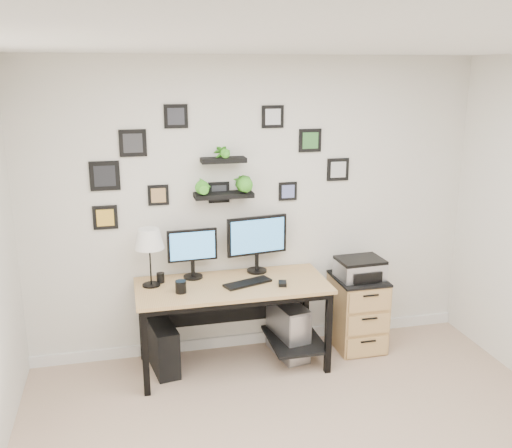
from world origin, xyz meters
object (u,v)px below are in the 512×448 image
object	(u,v)px
table_lamp	(149,240)
printer	(360,268)
monitor_right	(257,239)
pc_tower_black	(164,348)
file_cabinet	(357,312)
mug	(181,287)
desk	(236,296)
pc_tower_grey	(288,329)
monitor_left	(192,250)

from	to	relation	value
table_lamp	printer	world-z (taller)	table_lamp
monitor_right	pc_tower_black	world-z (taller)	monitor_right
pc_tower_black	file_cabinet	xyz separation A→B (m)	(1.77, 0.05, 0.13)
monitor_right	mug	world-z (taller)	monitor_right
desk	monitor_right	bearing A→B (deg)	40.73
monitor_right	mug	bearing A→B (deg)	-155.00
desk	file_cabinet	xyz separation A→B (m)	(1.14, 0.06, -0.29)
monitor_right	printer	xyz separation A→B (m)	(0.91, -0.15, -0.29)
pc_tower_grey	printer	xyz separation A→B (m)	(0.66, 0.00, 0.52)
mug	desk	bearing A→B (deg)	15.24
monitor_right	pc_tower_grey	size ratio (longest dim) A/B	1.05
table_lamp	mug	bearing A→B (deg)	-43.63
file_cabinet	pc_tower_black	bearing A→B (deg)	-178.33
table_lamp	file_cabinet	distance (m)	2.01
desk	table_lamp	bearing A→B (deg)	173.23
monitor_right	pc_tower_grey	world-z (taller)	monitor_right
desk	monitor_right	xyz separation A→B (m)	(0.23, 0.20, 0.42)
mug	file_cabinet	xyz separation A→B (m)	(1.62, 0.19, -0.46)
monitor_left	pc_tower_black	distance (m)	0.87
monitor_right	file_cabinet	size ratio (longest dim) A/B	0.81
pc_tower_black	monitor_right	bearing A→B (deg)	3.32
desk	pc_tower_black	distance (m)	0.75
monitor_right	file_cabinet	bearing A→B (deg)	-8.88
desk	printer	xyz separation A→B (m)	(1.14, 0.05, 0.14)
table_lamp	pc_tower_grey	size ratio (longest dim) A/B	0.95
mug	pc_tower_grey	world-z (taller)	mug
pc_tower_grey	file_cabinet	xyz separation A→B (m)	(0.66, 0.02, 0.09)
desk	pc_tower_grey	world-z (taller)	desk
table_lamp	mug	world-z (taller)	table_lamp
monitor_left	pc_tower_black	bearing A→B (deg)	-148.75
monitor_left	table_lamp	xyz separation A→B (m)	(-0.36, -0.10, 0.14)
desk	table_lamp	size ratio (longest dim) A/B	3.27
monitor_left	monitor_right	xyz separation A→B (m)	(0.57, 0.02, 0.05)
file_cabinet	printer	world-z (taller)	printer
pc_tower_black	printer	distance (m)	1.85
monitor_left	pc_tower_grey	world-z (taller)	monitor_left
monitor_right	table_lamp	distance (m)	0.94
desk	monitor_left	distance (m)	0.54
pc_tower_grey	desk	bearing A→B (deg)	-174.89
mug	pc_tower_grey	size ratio (longest dim) A/B	0.19
monitor_left	pc_tower_black	size ratio (longest dim) A/B	1.05
file_cabinet	printer	xyz separation A→B (m)	(0.00, -0.01, 0.43)
pc_tower_grey	monitor_left	bearing A→B (deg)	170.33
monitor_right	mug	xyz separation A→B (m)	(-0.71, -0.33, -0.25)
monitor_right	desk	bearing A→B (deg)	-139.27
pc_tower_black	printer	world-z (taller)	printer
printer	file_cabinet	bearing A→B (deg)	93.80
monitor_left	pc_tower_black	world-z (taller)	monitor_left
pc_tower_black	file_cabinet	world-z (taller)	file_cabinet
table_lamp	printer	distance (m)	1.88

